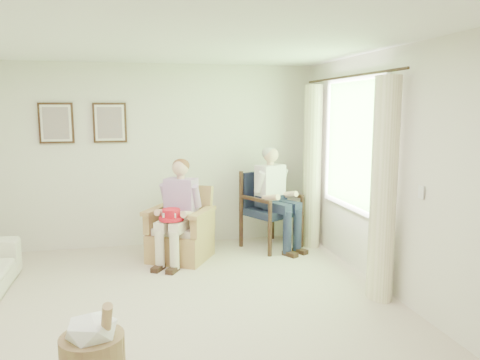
{
  "coord_description": "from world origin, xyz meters",
  "views": [
    {
      "loc": [
        -0.14,
        -4.03,
        1.98
      ],
      "look_at": [
        1.2,
        1.86,
        1.05
      ],
      "focal_mm": 35.0,
      "sensor_mm": 36.0,
      "label": 1
    }
  ],
  "objects": [
    {
      "name": "floor",
      "position": [
        0.0,
        0.0,
        0.0
      ],
      "size": [
        5.5,
        5.5,
        0.0
      ],
      "primitive_type": "plane",
      "color": "beige",
      "rests_on": "ground"
    },
    {
      "name": "back_wall",
      "position": [
        0.0,
        2.75,
        1.3
      ],
      "size": [
        5.0,
        0.04,
        2.6
      ],
      "primitive_type": "cube",
      "color": "silver",
      "rests_on": "ground"
    },
    {
      "name": "front_wall",
      "position": [
        0.0,
        -2.75,
        1.3
      ],
      "size": [
        5.0,
        0.04,
        2.6
      ],
      "primitive_type": "cube",
      "color": "silver",
      "rests_on": "ground"
    },
    {
      "name": "right_wall",
      "position": [
        2.5,
        0.0,
        1.3
      ],
      "size": [
        0.04,
        5.5,
        2.6
      ],
      "primitive_type": "cube",
      "color": "silver",
      "rests_on": "ground"
    },
    {
      "name": "ceiling",
      "position": [
        0.0,
        0.0,
        2.6
      ],
      "size": [
        5.0,
        5.5,
        0.02
      ],
      "primitive_type": "cube",
      "color": "white",
      "rests_on": "back_wall"
    },
    {
      "name": "window",
      "position": [
        2.46,
        1.2,
        1.58
      ],
      "size": [
        0.13,
        2.5,
        1.63
      ],
      "color": "#2D6B23",
      "rests_on": "right_wall"
    },
    {
      "name": "curtain_left",
      "position": [
        2.33,
        0.22,
        1.15
      ],
      "size": [
        0.34,
        0.34,
        2.3
      ],
      "primitive_type": "cylinder",
      "color": "#F3E7BE",
      "rests_on": "ground"
    },
    {
      "name": "curtain_right",
      "position": [
        2.33,
        2.18,
        1.15
      ],
      "size": [
        0.34,
        0.34,
        2.3
      ],
      "primitive_type": "cylinder",
      "color": "#F3E7BE",
      "rests_on": "ground"
    },
    {
      "name": "framed_print_left",
      "position": [
        -1.15,
        2.71,
        1.78
      ],
      "size": [
        0.45,
        0.05,
        0.55
      ],
      "color": "#382114",
      "rests_on": "back_wall"
    },
    {
      "name": "framed_print_right",
      "position": [
        -0.45,
        2.71,
        1.78
      ],
      "size": [
        0.45,
        0.05,
        0.55
      ],
      "color": "#382114",
      "rests_on": "back_wall"
    },
    {
      "name": "wicker_armchair",
      "position": [
        0.42,
        2.0,
        0.3
      ],
      "size": [
        0.74,
        0.74,
        0.95
      ],
      "rotation": [
        0.0,
        0.0,
        -0.53
      ],
      "color": "tan",
      "rests_on": "ground"
    },
    {
      "name": "wood_armchair",
      "position": [
        1.75,
        2.32,
        0.58
      ],
      "size": [
        0.69,
        0.65,
        1.07
      ],
      "rotation": [
        0.0,
        0.0,
        0.49
      ],
      "color": "black",
      "rests_on": "ground"
    },
    {
      "name": "person_wicker",
      "position": [
        0.42,
        1.87,
        0.75
      ],
      "size": [
        0.4,
        0.62,
        1.31
      ],
      "rotation": [
        0.0,
        0.0,
        -0.53
      ],
      "color": "beige",
      "rests_on": "ground"
    },
    {
      "name": "person_dark",
      "position": [
        1.75,
        2.15,
        0.84
      ],
      "size": [
        0.4,
        0.63,
        1.42
      ],
      "rotation": [
        0.0,
        0.0,
        0.49
      ],
      "color": "#1B213B",
      "rests_on": "ground"
    },
    {
      "name": "red_hat",
      "position": [
        0.29,
        1.7,
        0.66
      ],
      "size": [
        0.31,
        0.31,
        0.14
      ],
      "color": "red",
      "rests_on": "person_wicker"
    },
    {
      "name": "hatbox",
      "position": [
        -0.48,
        -0.72,
        0.26
      ],
      "size": [
        0.53,
        0.53,
        0.68
      ],
      "color": "tan",
      "rests_on": "ground"
    }
  ]
}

